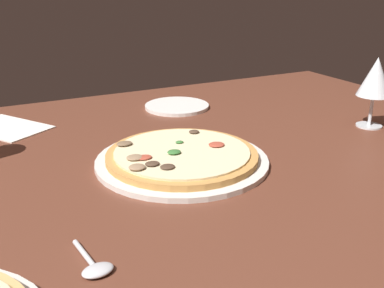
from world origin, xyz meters
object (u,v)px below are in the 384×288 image
(pizza_main, at_px, (182,157))
(paper_menu, at_px, (6,128))
(spoon, at_px, (95,266))
(wine_glass_far, at_px, (376,78))
(side_plate, at_px, (177,106))

(pizza_main, height_order, paper_menu, pizza_main)
(pizza_main, xyz_separation_m, spoon, (0.24, 0.25, -0.01))
(paper_menu, bearing_deg, wine_glass_far, 121.42)
(spoon, bearing_deg, wine_glass_far, -161.22)
(wine_glass_far, height_order, spoon, wine_glass_far)
(side_plate, distance_m, paper_menu, 0.43)
(side_plate, height_order, spoon, spoon)
(wine_glass_far, xyz_separation_m, spoon, (0.74, 0.25, -0.11))
(wine_glass_far, distance_m, side_plate, 0.50)
(paper_menu, relative_size, spoon, 2.07)
(side_plate, relative_size, spoon, 1.84)
(wine_glass_far, bearing_deg, pizza_main, -0.16)
(paper_menu, height_order, spoon, spoon)
(pizza_main, xyz_separation_m, paper_menu, (0.28, -0.38, -0.01))
(wine_glass_far, height_order, side_plate, wine_glass_far)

